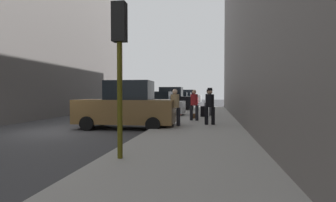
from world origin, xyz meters
TOP-DOWN VIEW (x-y plane):
  - ground_plane at (0.00, 0.00)m, footprint 120.00×120.00m
  - sidewalk at (6.00, 0.00)m, footprint 4.00×40.00m
  - parked_bronze_suv at (2.65, 1.43)m, footprint 4.65×2.16m
  - parked_silver_sedan at (2.65, 7.86)m, footprint 4.25×2.15m
  - parked_black_suv at (2.65, 14.26)m, footprint 4.64×2.14m
  - parked_dark_green_sedan at (2.65, 20.25)m, footprint 4.26×2.18m
  - parked_red_hatchback at (2.65, 26.22)m, footprint 4.24×2.14m
  - parked_white_van at (2.65, 32.50)m, footprint 4.64×2.13m
  - fire_hydrant at (4.45, 7.66)m, footprint 0.42×0.22m
  - traffic_light at (4.50, -4.58)m, footprint 0.32×0.32m
  - pedestrian_with_beanie at (6.38, 7.56)m, footprint 0.52×0.46m
  - pedestrian_in_red_jacket at (5.64, 4.24)m, footprint 0.53×0.47m
  - pedestrian_with_fedora at (6.52, 2.39)m, footprint 0.52×0.46m
  - pedestrian_in_tan_coat at (4.92, 1.64)m, footprint 0.52×0.46m
  - rolling_suitcase at (6.13, 6.78)m, footprint 0.46×0.62m
  - duffel_bag at (5.59, 5.56)m, footprint 0.32×0.44m

SIDE VIEW (x-z plane):
  - ground_plane at x=0.00m, z-range 0.00..0.00m
  - sidewalk at x=6.00m, z-range 0.00..0.15m
  - duffel_bag at x=5.59m, z-range 0.15..0.43m
  - rolling_suitcase at x=6.13m, z-range -0.03..1.01m
  - fire_hydrant at x=4.45m, z-range 0.15..0.85m
  - parked_silver_sedan at x=2.65m, z-range -0.05..1.74m
  - parked_dark_green_sedan at x=2.65m, z-range -0.05..1.74m
  - parked_red_hatchback at x=2.65m, z-range -0.05..1.74m
  - parked_bronze_suv at x=2.65m, z-range -0.09..2.16m
  - parked_black_suv at x=2.65m, z-range -0.09..2.16m
  - parked_white_van at x=2.65m, z-range -0.09..2.16m
  - pedestrian_in_red_jacket at x=5.64m, z-range 0.25..1.96m
  - pedestrian_in_tan_coat at x=4.92m, z-range 0.25..1.96m
  - pedestrian_with_beanie at x=6.38m, z-range 0.25..2.02m
  - pedestrian_with_fedora at x=6.52m, z-range 0.25..2.02m
  - traffic_light at x=4.50m, z-range 0.96..4.56m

